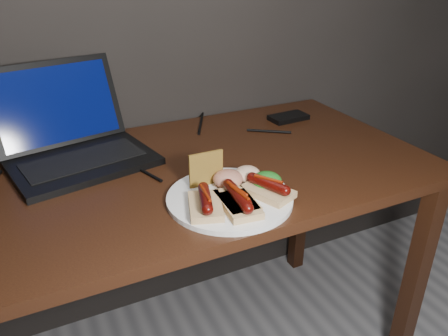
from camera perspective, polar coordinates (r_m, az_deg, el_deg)
The scene contains 13 objects.
desk at distance 1.20m, azimuth -6.54°, elevation -4.09°, with size 1.40×0.70×0.75m.
laptop at distance 1.26m, azimuth -19.11°, elevation 3.46°, with size 0.42×0.40×0.25m.
hard_drive at distance 1.52m, azimuth 8.42°, elevation 6.56°, with size 0.13×0.07×0.02m, color black.
desk_cables at distance 1.27m, azimuth -9.16°, elevation 2.40°, with size 0.90×0.45×0.01m.
plate at distance 1.01m, azimuth 0.74°, elevation -3.95°, with size 0.29×0.29×0.01m, color white.
bread_sausage_left at distance 0.95m, azimuth -2.44°, elevation -4.54°, with size 0.10×0.13×0.04m.
bread_sausage_center at distance 0.96m, azimuth 1.69°, elevation -3.97°, with size 0.08×0.12×0.04m.
bread_sausage_right at distance 1.01m, azimuth 5.76°, elevation -2.65°, with size 0.11×0.13×0.04m.
bread_sausage_extra at distance 0.95m, azimuth 2.03°, elevation -4.48°, with size 0.08×0.12×0.04m.
crispbread at distance 1.03m, azimuth -2.35°, elevation -0.11°, with size 0.09×0.01×0.09m, color #A8842E.
salad_greens at distance 1.03m, azimuth 5.64°, elevation -1.66°, with size 0.07×0.07×0.04m, color #115815.
salsa_mound at distance 1.04m, azimuth 0.51°, elevation -1.41°, with size 0.07×0.07×0.04m, color #A21012.
coleslaw_mound at distance 1.06m, azimuth 3.06°, elevation -0.76°, with size 0.06×0.06×0.04m, color white.
Camera 1 is at (-0.32, 0.40, 1.26)m, focal length 35.00 mm.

